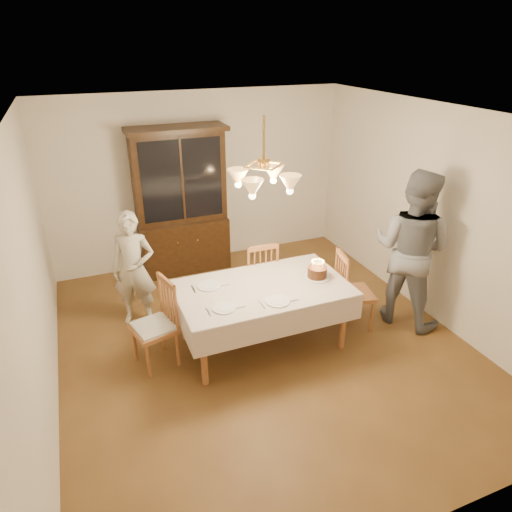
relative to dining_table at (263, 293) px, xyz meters
name	(u,v)px	position (x,y,z in m)	size (l,w,h in m)	color
ground	(262,343)	(0.00, 0.00, -0.68)	(5.00, 5.00, 0.00)	brown
room_shell	(263,218)	(0.00, 0.00, 0.90)	(5.00, 5.00, 5.00)	white
dining_table	(263,293)	(0.00, 0.00, 0.00)	(1.90, 1.10, 0.76)	brown
china_hutch	(181,204)	(-0.36, 2.25, 0.36)	(1.38, 0.54, 2.16)	black
chair_far_side	(258,279)	(0.23, 0.71, -0.24)	(0.45, 0.43, 1.00)	brown
chair_left_end	(155,328)	(-1.21, 0.10, -0.23)	(0.51, 0.53, 1.00)	brown
chair_right_end	(353,294)	(1.17, -0.07, -0.24)	(0.50, 0.52, 1.00)	brown
elderly_woman	(134,269)	(-1.26, 1.02, 0.04)	(0.53, 0.35, 1.46)	beige
adult_in_grey	(411,249)	(1.85, -0.17, 0.29)	(0.95, 0.74, 1.95)	slate
birthday_cake	(317,273)	(0.66, -0.03, 0.14)	(0.30, 0.30, 0.22)	white
place_setting_near_left	(225,308)	(-0.53, -0.27, 0.08)	(0.39, 0.24, 0.02)	white
place_setting_near_right	(279,301)	(0.04, -0.35, 0.08)	(0.41, 0.26, 0.02)	white
place_setting_far_left	(210,286)	(-0.54, 0.23, 0.08)	(0.41, 0.26, 0.02)	white
chandelier	(263,180)	(0.00, 0.00, 1.29)	(0.62, 0.62, 0.73)	#BF8C3F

